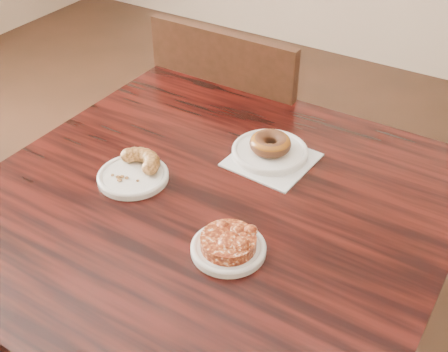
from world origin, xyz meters
The scene contains 9 objects.
cafe_table centered at (0.12, 0.13, 0.38)m, with size 0.95×0.95×0.75m, color black.
chair_far centered at (-0.14, 0.79, 0.45)m, with size 0.50×0.50×0.90m, color black, non-canonical shape.
napkin centered at (0.16, 0.32, 0.75)m, with size 0.18×0.18×0.00m, color white.
plate_donut centered at (0.15, 0.33, 0.76)m, with size 0.18×0.18×0.01m, color white.
plate_cruller centered at (-0.06, 0.10, 0.76)m, with size 0.16×0.16×0.01m, color white.
plate_fritter centered at (0.23, 0.02, 0.76)m, with size 0.14×0.14×0.01m, color white.
glazed_donut centered at (0.15, 0.33, 0.78)m, with size 0.10×0.10×0.03m, color brown.
apple_fritter centered at (0.23, 0.02, 0.78)m, with size 0.14×0.14×0.03m, color #491307, non-canonical shape.
cruller_fragment centered at (-0.06, 0.10, 0.78)m, with size 0.12×0.12×0.03m, color #5D3612, non-canonical shape.
Camera 1 is at (0.62, -0.63, 1.49)m, focal length 45.00 mm.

